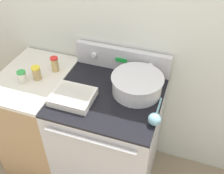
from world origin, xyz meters
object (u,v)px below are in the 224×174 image
at_px(spice_jar_green_cap, 22,77).
at_px(spice_jar_red_cap, 55,64).
at_px(ladle, 155,118).
at_px(casserole_dish, 73,96).
at_px(mixing_bowl, 137,83).
at_px(spice_jar_yellow_cap, 37,73).

bearing_deg(spice_jar_green_cap, spice_jar_red_cap, 51.88).
relative_size(ladle, spice_jar_green_cap, 3.05).
bearing_deg(ladle, casserole_dish, 177.04).
bearing_deg(spice_jar_green_cap, casserole_dish, -6.47).
height_order(ladle, spice_jar_red_cap, spice_jar_red_cap).
relative_size(mixing_bowl, ladle, 1.30).
bearing_deg(casserole_dish, ladle, -2.96).
distance_m(mixing_bowl, casserole_dish, 0.45).
height_order(casserole_dish, spice_jar_red_cap, spice_jar_red_cap).
relative_size(ladle, spice_jar_red_cap, 2.37).
relative_size(casserole_dish, spice_jar_green_cap, 3.07).
bearing_deg(casserole_dish, spice_jar_green_cap, 173.53).
xyz_separation_m(ladle, spice_jar_yellow_cap, (-0.92, 0.15, 0.03)).
bearing_deg(spice_jar_yellow_cap, spice_jar_red_cap, 59.65).
distance_m(casserole_dish, ladle, 0.57).
relative_size(mixing_bowl, spice_jar_yellow_cap, 3.49).
xyz_separation_m(casserole_dish, spice_jar_red_cap, (-0.27, 0.25, 0.04)).
height_order(ladle, spice_jar_green_cap, spice_jar_green_cap).
xyz_separation_m(casserole_dish, spice_jar_green_cap, (-0.43, 0.05, 0.03)).
distance_m(spice_jar_yellow_cap, spice_jar_green_cap, 0.10).
distance_m(ladle, spice_jar_yellow_cap, 0.93).
xyz_separation_m(mixing_bowl, casserole_dish, (-0.39, -0.22, -0.05)).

